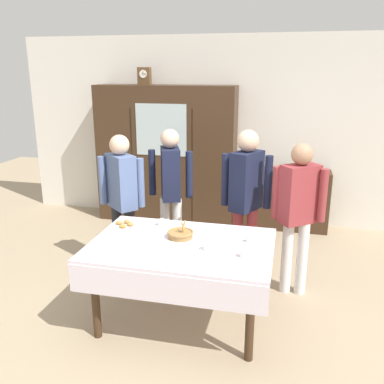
# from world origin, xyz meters

# --- Properties ---
(ground_plane) EXTENTS (12.00, 12.00, 0.00)m
(ground_plane) POSITION_xyz_m (0.00, 0.00, 0.00)
(ground_plane) COLOR tan
(ground_plane) RESTS_ON ground
(back_wall) EXTENTS (6.40, 0.10, 2.70)m
(back_wall) POSITION_xyz_m (0.00, 2.65, 1.35)
(back_wall) COLOR silver
(back_wall) RESTS_ON ground
(dining_table) EXTENTS (1.58, 1.08, 0.77)m
(dining_table) POSITION_xyz_m (0.00, -0.23, 0.67)
(dining_table) COLOR #3D2819
(dining_table) RESTS_ON ground
(wall_cabinet) EXTENTS (2.04, 0.46, 2.01)m
(wall_cabinet) POSITION_xyz_m (-0.90, 2.35, 1.01)
(wall_cabinet) COLOR #3D2819
(wall_cabinet) RESTS_ON ground
(mantel_clock) EXTENTS (0.18, 0.11, 0.24)m
(mantel_clock) POSITION_xyz_m (-1.20, 2.35, 2.13)
(mantel_clock) COLOR brown
(mantel_clock) RESTS_ON wall_cabinet
(bookshelf_low) EXTENTS (1.19, 0.35, 0.86)m
(bookshelf_low) POSITION_xyz_m (0.87, 2.41, 0.43)
(bookshelf_low) COLOR #3D2819
(bookshelf_low) RESTS_ON ground
(book_stack) EXTENTS (0.13, 0.19, 0.06)m
(book_stack) POSITION_xyz_m (0.87, 2.41, 0.89)
(book_stack) COLOR #B29333
(book_stack) RESTS_ON bookshelf_low
(tea_cup_back_edge) EXTENTS (0.13, 0.13, 0.06)m
(tea_cup_back_edge) POSITION_xyz_m (-0.29, 0.16, 0.80)
(tea_cup_back_edge) COLOR white
(tea_cup_back_edge) RESTS_ON dining_table
(tea_cup_far_right) EXTENTS (0.13, 0.13, 0.06)m
(tea_cup_far_right) POSITION_xyz_m (0.25, -0.29, 0.80)
(tea_cup_far_right) COLOR white
(tea_cup_far_right) RESTS_ON dining_table
(tea_cup_front_edge) EXTENTS (0.13, 0.13, 0.06)m
(tea_cup_front_edge) POSITION_xyz_m (0.59, -0.05, 0.80)
(tea_cup_front_edge) COLOR white
(tea_cup_front_edge) RESTS_ON dining_table
(tea_cup_far_left) EXTENTS (0.13, 0.13, 0.06)m
(tea_cup_far_left) POSITION_xyz_m (0.57, -0.36, 0.80)
(tea_cup_far_left) COLOR white
(tea_cup_far_left) RESTS_ON dining_table
(bread_basket) EXTENTS (0.24, 0.24, 0.16)m
(bread_basket) POSITION_xyz_m (-0.04, -0.08, 0.81)
(bread_basket) COLOR #9E7542
(bread_basket) RESTS_ON dining_table
(pastry_plate) EXTENTS (0.28, 0.28, 0.05)m
(pastry_plate) POSITION_xyz_m (-0.63, 0.06, 0.79)
(pastry_plate) COLOR white
(pastry_plate) RESTS_ON dining_table
(spoon_mid_left) EXTENTS (0.12, 0.02, 0.01)m
(spoon_mid_left) POSITION_xyz_m (-0.38, -0.56, 0.78)
(spoon_mid_left) COLOR silver
(spoon_mid_left) RESTS_ON dining_table
(spoon_far_left) EXTENTS (0.12, 0.02, 0.01)m
(spoon_far_left) POSITION_xyz_m (0.45, -0.48, 0.78)
(spoon_far_left) COLOR silver
(spoon_far_left) RESTS_ON dining_table
(spoon_near_right) EXTENTS (0.12, 0.02, 0.01)m
(spoon_near_right) POSITION_xyz_m (-0.28, -0.28, 0.78)
(spoon_near_right) COLOR silver
(spoon_near_right) RESTS_ON dining_table
(person_by_cabinet) EXTENTS (0.52, 0.39, 1.58)m
(person_by_cabinet) POSITION_xyz_m (-0.87, 0.57, 0.95)
(person_by_cabinet) COLOR #232328
(person_by_cabinet) RESTS_ON ground
(person_beside_shelf) EXTENTS (0.52, 0.41, 1.65)m
(person_beside_shelf) POSITION_xyz_m (0.46, 0.71, 1.01)
(person_beside_shelf) COLOR #933338
(person_beside_shelf) RESTS_ON ground
(person_behind_table_left) EXTENTS (0.52, 0.41, 1.59)m
(person_behind_table_left) POSITION_xyz_m (-0.44, 0.99, 0.96)
(person_behind_table_left) COLOR silver
(person_behind_table_left) RESTS_ON ground
(person_behind_table_right) EXTENTS (0.52, 0.38, 1.56)m
(person_behind_table_right) POSITION_xyz_m (0.99, 0.56, 0.94)
(person_behind_table_right) COLOR silver
(person_behind_table_right) RESTS_ON ground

